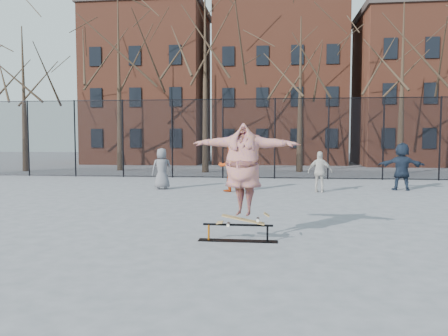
# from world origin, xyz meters

# --- Properties ---
(ground) EXTENTS (100.00, 100.00, 0.00)m
(ground) POSITION_xyz_m (0.00, 0.00, 0.00)
(ground) COLOR #5F5E63
(skate_rail) EXTENTS (1.57, 0.24, 0.35)m
(skate_rail) POSITION_xyz_m (0.51, -0.31, 0.14)
(skate_rail) COLOR black
(skate_rail) RESTS_ON ground
(skateboard) EXTENTS (0.92, 0.22, 0.11)m
(skateboard) POSITION_xyz_m (0.61, -0.31, 0.40)
(skateboard) COLOR #A57D42
(skateboard) RESTS_ON skate_rail
(skater) EXTENTS (2.30, 1.10, 1.81)m
(skater) POSITION_xyz_m (0.61, -0.31, 1.36)
(skater) COLOR #6A3687
(skater) RESTS_ON skateboard
(bystander_grey) EXTENTS (0.90, 0.70, 1.64)m
(bystander_grey) POSITION_xyz_m (-3.23, 8.04, 0.82)
(bystander_grey) COLOR #5B5B5F
(bystander_grey) RESTS_ON ground
(bystander_red) EXTENTS (1.13, 1.02, 1.90)m
(bystander_red) POSITION_xyz_m (-0.47, 7.64, 0.95)
(bystander_red) COLOR #B1370F
(bystander_red) RESTS_ON ground
(bystander_white) EXTENTS (0.96, 0.56, 1.54)m
(bystander_white) POSITION_xyz_m (2.90, 7.78, 0.77)
(bystander_white) COLOR beige
(bystander_white) RESTS_ON ground
(bystander_navy) EXTENTS (1.77, 0.77, 1.85)m
(bystander_navy) POSITION_xyz_m (6.12, 8.81, 0.93)
(bystander_navy) COLOR #1B2536
(bystander_navy) RESTS_ON ground
(fence) EXTENTS (34.03, 0.07, 4.00)m
(fence) POSITION_xyz_m (-0.01, 13.00, 2.05)
(fence) COLOR black
(fence) RESTS_ON ground
(tree_row) EXTENTS (33.66, 7.46, 10.67)m
(tree_row) POSITION_xyz_m (-0.25, 17.15, 7.36)
(tree_row) COLOR black
(tree_row) RESTS_ON ground
(rowhouses) EXTENTS (29.00, 7.00, 13.00)m
(rowhouses) POSITION_xyz_m (0.72, 26.00, 6.06)
(rowhouses) COLOR brown
(rowhouses) RESTS_ON ground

